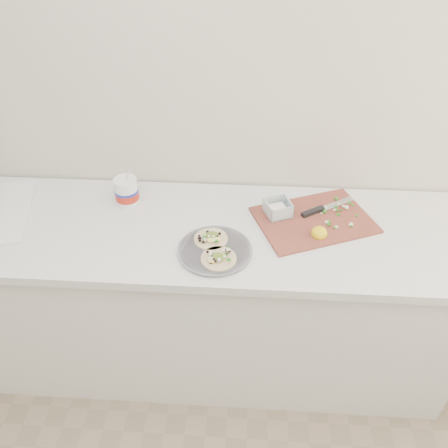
{
  "coord_description": "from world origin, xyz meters",
  "views": [
    {
      "loc": [
        0.25,
        0.02,
        2.05
      ],
      "look_at": [
        0.16,
        1.37,
        0.96
      ],
      "focal_mm": 35.0,
      "sensor_mm": 36.0,
      "label": 1
    }
  ],
  "objects": [
    {
      "name": "cutboard",
      "position": [
        0.52,
        1.49,
        0.92
      ],
      "size": [
        0.56,
        0.48,
        0.07
      ],
      "rotation": [
        0.0,
        0.0,
        0.38
      ],
      "color": "brown",
      "rests_on": "counter"
    },
    {
      "name": "tub",
      "position": [
        -0.28,
        1.57,
        0.97
      ],
      "size": [
        0.1,
        0.1,
        0.23
      ],
      "rotation": [
        0.0,
        0.0,
        0.33
      ],
      "color": "white",
      "rests_on": "counter"
    },
    {
      "name": "taco_plate",
      "position": [
        0.13,
        1.27,
        0.92
      ],
      "size": [
        0.29,
        0.29,
        0.04
      ],
      "rotation": [
        0.0,
        0.0,
        0.07
      ],
      "color": "slate",
      "rests_on": "counter"
    },
    {
      "name": "counter",
      "position": [
        0.0,
        1.43,
        0.45
      ],
      "size": [
        2.44,
        0.66,
        0.9
      ],
      "color": "silver",
      "rests_on": "ground"
    }
  ]
}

